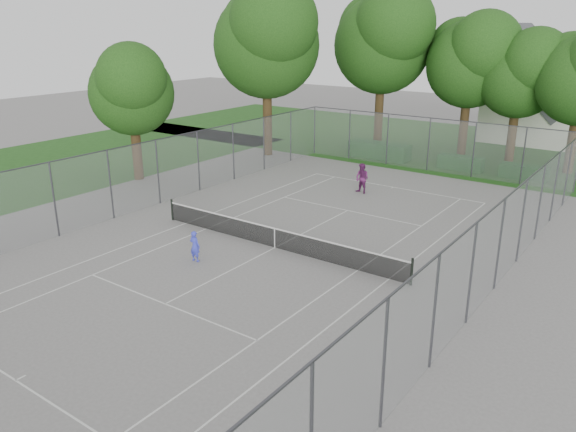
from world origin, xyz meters
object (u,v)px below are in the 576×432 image
Objects in this scene: house at (538,96)px; girl_player at (195,246)px; woman_player at (362,179)px; tennis_net at (275,237)px.

house reaches higher than girl_player.
girl_player is 0.75× the size of woman_player.
tennis_net is 3.55m from girl_player.
tennis_net is 9.74m from woman_player.
woman_player is at bearing -101.14° from house.
girl_player is (-5.11, -34.38, -3.12)m from house.
house is 7.14× the size of girl_player.
woman_player is at bearing 95.70° from tennis_net.
girl_player reaches higher than tennis_net.
girl_player is at bearing -120.74° from tennis_net.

